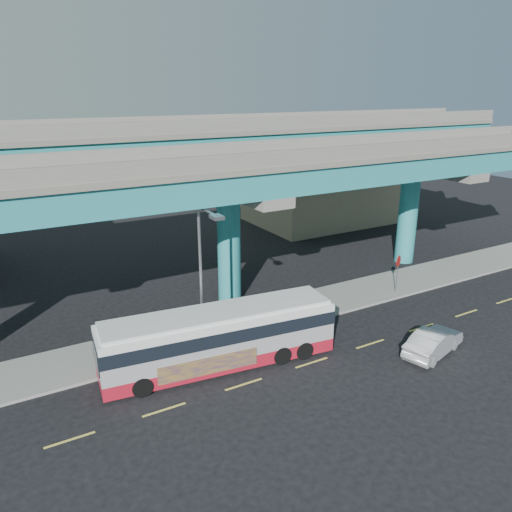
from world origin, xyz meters
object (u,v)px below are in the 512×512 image
stop_sign (398,266)px  street_lamp (205,259)px  sedan (434,342)px  transit_bus (219,336)px

stop_sign → street_lamp: bearing=-179.8°
stop_sign → sedan: bearing=-123.8°
transit_bus → stop_sign: 14.73m
sedan → street_lamp: (-10.34, 6.17, 4.59)m
transit_bus → street_lamp: street_lamp is taller
sedan → transit_bus: bearing=50.6°
sedan → street_lamp: bearing=43.6°
transit_bus → street_lamp: size_ratio=1.53×
sedan → stop_sign: bearing=-46.6°
transit_bus → stop_sign: (14.54, 2.34, 0.42)m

